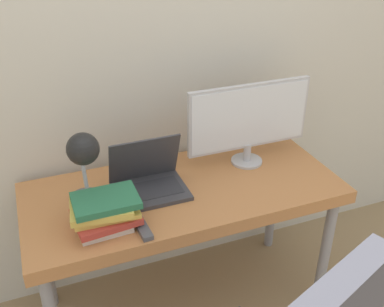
# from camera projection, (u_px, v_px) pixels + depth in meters

# --- Properties ---
(wall_back) EXTENTS (8.00, 0.05, 2.60)m
(wall_back) POSITION_uv_depth(u_px,v_px,m) (153.00, 33.00, 1.99)
(wall_back) COLOR beige
(wall_back) RESTS_ON ground_plane
(desk) EXTENTS (1.38, 0.61, 0.71)m
(desk) POSITION_uv_depth(u_px,v_px,m) (184.00, 200.00, 2.01)
(desk) COLOR #B77542
(desk) RESTS_ON ground_plane
(laptop) EXTENTS (0.31, 0.24, 0.24)m
(laptop) POSITION_uv_depth(u_px,v_px,m) (148.00, 180.00, 1.93)
(laptop) COLOR #38383D
(laptop) RESTS_ON desk
(monitor) EXTENTS (0.60, 0.15, 0.39)m
(monitor) POSITION_uv_depth(u_px,v_px,m) (249.00, 119.00, 2.06)
(monitor) COLOR #B7B7BC
(monitor) RESTS_ON desk
(desk_lamp) EXTENTS (0.12, 0.26, 0.37)m
(desk_lamp) POSITION_uv_depth(u_px,v_px,m) (83.00, 156.00, 1.67)
(desk_lamp) COLOR #4C4C51
(desk_lamp) RESTS_ON desk
(book_stack) EXTENTS (0.27, 0.23, 0.13)m
(book_stack) POSITION_uv_depth(u_px,v_px,m) (104.00, 211.00, 1.71)
(book_stack) COLOR silver
(book_stack) RESTS_ON desk
(tv_remote) EXTENTS (0.05, 0.17, 0.02)m
(tv_remote) POSITION_uv_depth(u_px,v_px,m) (141.00, 226.00, 1.72)
(tv_remote) COLOR #4C4C51
(tv_remote) RESTS_ON desk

